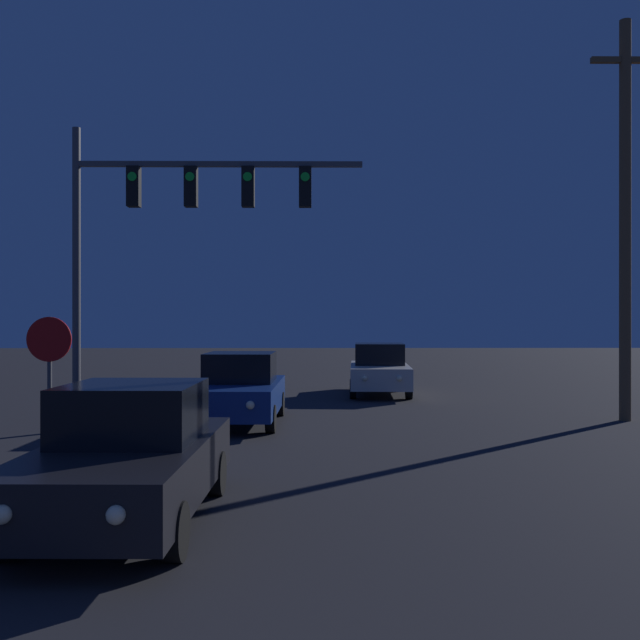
% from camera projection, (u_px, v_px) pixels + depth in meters
% --- Properties ---
extents(car_near, '(2.00, 4.58, 1.68)m').
position_uv_depth(car_near, '(129.00, 456.00, 8.74)').
color(car_near, black).
rests_on(car_near, ground_plane).
extents(car_mid, '(2.02, 4.58, 1.68)m').
position_uv_depth(car_mid, '(240.00, 390.00, 16.99)').
color(car_mid, navy).
rests_on(car_mid, ground_plane).
extents(car_far, '(2.14, 4.63, 1.68)m').
position_uv_depth(car_far, '(379.00, 370.00, 23.61)').
color(car_far, beige).
rests_on(car_far, ground_plane).
extents(traffic_signal_mast, '(6.50, 0.30, 6.78)m').
position_uv_depth(traffic_signal_mast, '(167.00, 217.00, 15.95)').
color(traffic_signal_mast, '#4C4C51').
rests_on(traffic_signal_mast, ground_plane).
extents(stop_sign, '(0.70, 0.07, 2.53)m').
position_uv_depth(stop_sign, '(49.00, 366.00, 11.04)').
color(stop_sign, '#4C4C51').
rests_on(stop_sign, ground_plane).
extents(utility_pole, '(1.68, 0.28, 9.83)m').
position_uv_depth(utility_pole, '(625.00, 214.00, 17.44)').
color(utility_pole, brown).
rests_on(utility_pole, ground_plane).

